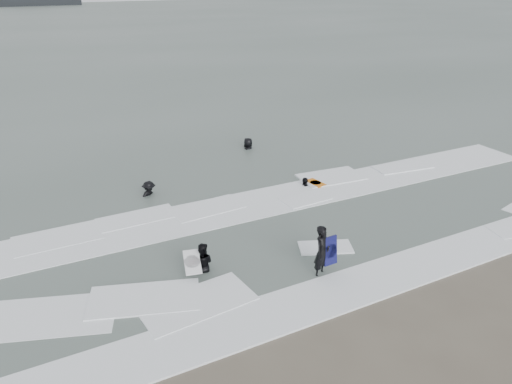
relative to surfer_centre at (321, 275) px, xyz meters
name	(u,v)px	position (x,y,z in m)	size (l,w,h in m)	color
ground	(328,282)	(-0.01, -0.45, 0.00)	(320.00, 320.00, 0.00)	brown
sea	(47,31)	(-0.01, 79.55, 0.06)	(320.00, 320.00, 0.00)	#47544C
surfer_centre	(321,275)	(0.00, 0.00, 0.00)	(0.64, 0.42, 1.77)	black
surfer_wading	(203,271)	(-3.26, 1.94, 0.00)	(0.75, 0.58, 1.54)	black
surfer_breaker	(149,196)	(-3.18, 8.42, 0.00)	(1.00, 0.57, 1.55)	black
surfer_right_near	(305,187)	(3.35, 6.31, 0.00)	(0.93, 0.39, 1.59)	black
surfer_right_far	(248,149)	(3.32, 12.07, 0.00)	(0.87, 0.57, 1.78)	black
surf_foam	(272,231)	(-0.01, 3.25, 0.04)	(30.03, 9.06, 0.09)	white
bodyboards	(284,225)	(0.15, 2.67, 0.50)	(8.18, 6.88, 1.25)	#0E0F44
vessel_horizon	(32,1)	(3.35, 148.98, 1.30)	(25.70, 4.59, 3.49)	black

